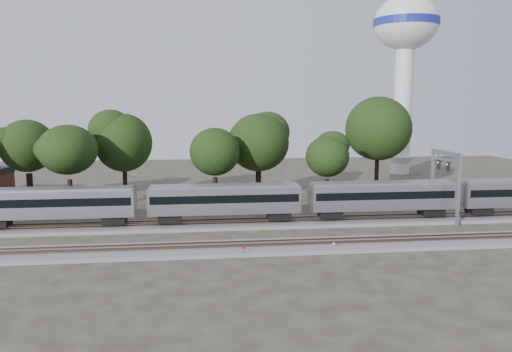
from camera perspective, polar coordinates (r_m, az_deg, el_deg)
The scene contains 16 objects.
ground at distance 53.09m, azimuth -4.75°, elevation -7.29°, with size 160.00×160.00×0.00m, color #383328.
track_far at distance 58.85m, azimuth -4.96°, elevation -5.55°, with size 160.00×5.00×0.73m.
track_near at distance 49.19m, azimuth -4.59°, elevation -8.29°, with size 160.00×5.00×0.73m.
train at distance 62.27m, azimuth 14.28°, elevation -2.17°, with size 129.51×3.16×4.65m.
switch_stand_red at distance 47.30m, azimuth -1.40°, elevation -8.46°, with size 0.29×0.06×0.92m.
switch_stand_white at distance 49.41m, azimuth 8.88°, elevation -7.87°, with size 0.27×0.09×0.86m.
switch_lever at distance 48.06m, azimuth 3.21°, elevation -8.74°, with size 0.50×0.30×0.30m, color #512D19.
water_tower at distance 107.59m, azimuth 16.70°, elevation 14.41°, with size 12.92×12.92×35.77m.
signal_gantry at distance 65.03m, azimuth 20.82°, elevation 0.66°, with size 0.59×7.04×8.57m.
tree_1 at distance 76.47m, azimuth -24.67°, elevation 3.14°, with size 8.59×8.59×12.11m.
tree_2 at distance 68.36m, azimuth -20.68°, elevation 2.82°, with size 8.55×8.55×12.05m.
tree_3 at distance 74.16m, azimuth -14.89°, elevation 3.69°, with size 8.87×8.87×12.51m.
tree_4 at distance 68.94m, azimuth -4.74°, elevation 2.76°, with size 7.82×7.82×11.03m.
tree_5 at distance 74.62m, azimuth 0.27°, elevation 3.83°, with size 8.66×8.66×12.22m.
tree_6 at distance 70.48m, azimuth 8.15°, elevation 2.21°, with size 7.07×7.07×9.97m.
tree_7 at distance 83.97m, azimuth 13.78°, elevation 5.27°, with size 10.44×10.44×14.72m.
Camera 1 is at (-1.62, -51.17, 14.06)m, focal length 35.00 mm.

